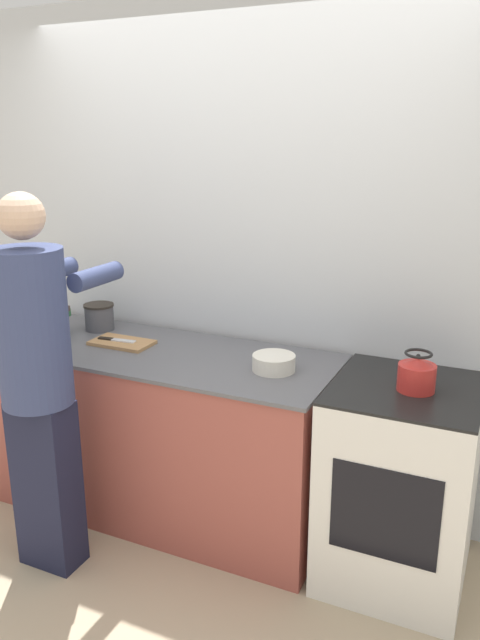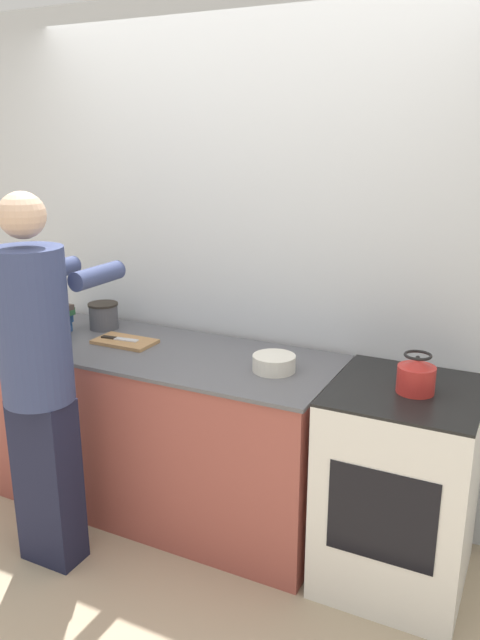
# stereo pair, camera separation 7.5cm
# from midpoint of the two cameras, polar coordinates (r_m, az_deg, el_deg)

# --- Properties ---
(ground_plane) EXTENTS (12.00, 12.00, 0.00)m
(ground_plane) POSITION_cam_midpoint_polar(r_m,az_deg,el_deg) (3.18, -4.34, -20.89)
(ground_plane) COLOR tan
(wall_back) EXTENTS (8.00, 0.05, 2.60)m
(wall_back) POSITION_cam_midpoint_polar(r_m,az_deg,el_deg) (3.25, 1.91, 5.38)
(wall_back) COLOR silver
(wall_back) RESTS_ON ground_plane
(counter) EXTENTS (1.80, 0.71, 0.89)m
(counter) POSITION_cam_midpoint_polar(r_m,az_deg,el_deg) (3.33, -6.36, -9.97)
(counter) COLOR #9E4C42
(counter) RESTS_ON ground_plane
(oven) EXTENTS (0.61, 0.64, 0.92)m
(oven) POSITION_cam_midpoint_polar(r_m,az_deg,el_deg) (2.91, 15.06, -14.46)
(oven) COLOR silver
(oven) RESTS_ON ground_plane
(person) EXTENTS (0.35, 0.59, 1.71)m
(person) POSITION_cam_midpoint_polar(r_m,az_deg,el_deg) (2.85, -17.16, -4.56)
(person) COLOR #1A1C34
(person) RESTS_ON ground_plane
(cutting_board) EXTENTS (0.32, 0.18, 0.02)m
(cutting_board) POSITION_cam_midpoint_polar(r_m,az_deg,el_deg) (3.29, -9.84, -1.96)
(cutting_board) COLOR #A87A4C
(cutting_board) RESTS_ON counter
(knife) EXTENTS (0.21, 0.05, 0.01)m
(knife) POSITION_cam_midpoint_polar(r_m,az_deg,el_deg) (3.30, -10.40, -1.69)
(knife) COLOR silver
(knife) RESTS_ON cutting_board
(kettle) EXTENTS (0.16, 0.16, 0.17)m
(kettle) POSITION_cam_midpoint_polar(r_m,az_deg,el_deg) (2.65, 16.59, -4.95)
(kettle) COLOR red
(kettle) RESTS_ON oven
(bowl_prep) EXTENTS (0.20, 0.20, 0.07)m
(bowl_prep) POSITION_cam_midpoint_polar(r_m,az_deg,el_deg) (2.86, 3.88, -3.96)
(bowl_prep) COLOR silver
(bowl_prep) RESTS_ON counter
(canister_jar) EXTENTS (0.17, 0.17, 0.15)m
(canister_jar) POSITION_cam_midpoint_polar(r_m,az_deg,el_deg) (3.55, -11.78, 0.39)
(canister_jar) COLOR #4C4C51
(canister_jar) RESTS_ON counter
(book_stack) EXTENTS (0.24, 0.26, 0.16)m
(book_stack) POSITION_cam_midpoint_polar(r_m,az_deg,el_deg) (3.51, -16.78, 0.04)
(book_stack) COLOR navy
(book_stack) RESTS_ON counter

